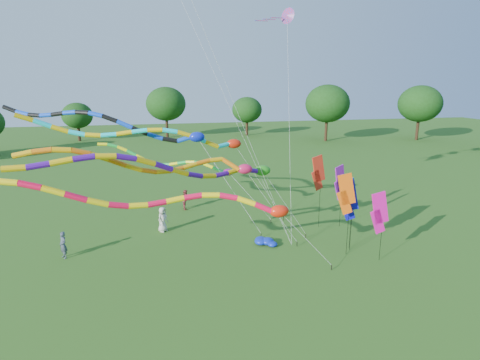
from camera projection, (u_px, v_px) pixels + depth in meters
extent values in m
plane|color=#225316|center=(271.00, 285.00, 20.22)|extent=(160.00, 160.00, 0.00)
cylinder|color=#382314|center=(411.00, 138.00, 63.58)|extent=(0.50, 0.50, 2.36)
ellipsoid|color=#173C10|center=(413.00, 118.00, 62.84)|extent=(4.99, 4.99, 4.24)
cylinder|color=#382314|center=(327.00, 131.00, 72.15)|extent=(0.50, 0.50, 2.52)
ellipsoid|color=#173C10|center=(328.00, 112.00, 71.36)|extent=(5.32, 5.32, 4.52)
cylinder|color=#382314|center=(247.00, 129.00, 72.47)|extent=(0.50, 0.50, 3.10)
ellipsoid|color=#173C10|center=(247.00, 106.00, 71.50)|extent=(6.54, 6.54, 5.56)
cylinder|color=#382314|center=(168.00, 131.00, 69.78)|extent=(0.50, 0.50, 2.97)
ellipsoid|color=#173C10|center=(167.00, 108.00, 68.85)|extent=(6.27, 6.27, 5.33)
cylinder|color=#382314|center=(83.00, 135.00, 64.71)|extent=(0.50, 0.50, 2.90)
ellipsoid|color=#173C10|center=(81.00, 111.00, 63.79)|extent=(6.13, 6.13, 5.21)
cylinder|color=black|center=(331.00, 267.00, 21.80)|extent=(0.05, 0.05, 0.30)
cylinder|color=silver|center=(306.00, 239.00, 21.08)|extent=(0.02, 0.02, 4.49)
ellipsoid|color=red|center=(279.00, 211.00, 20.38)|extent=(1.00, 0.64, 0.64)
cylinder|color=#FC0E3E|center=(264.00, 208.00, 20.27)|extent=(0.29, 0.29, 0.99)
cylinder|color=yellow|center=(246.00, 201.00, 20.18)|extent=(0.29, 0.29, 0.95)
cylinder|color=#FC0E3E|center=(228.00, 197.00, 20.09)|extent=(0.29, 0.29, 0.91)
cylinder|color=yellow|center=(211.00, 195.00, 19.98)|extent=(0.29, 0.29, 0.88)
cylinder|color=#FC0E3E|center=(193.00, 197.00, 19.84)|extent=(0.29, 0.29, 0.88)
cylinder|color=yellow|center=(175.00, 200.00, 19.65)|extent=(0.29, 0.29, 0.89)
cylinder|color=#FC0E3E|center=(157.00, 203.00, 19.40)|extent=(0.29, 0.29, 0.89)
cylinder|color=yellow|center=(138.00, 206.00, 19.08)|extent=(0.29, 0.29, 0.90)
cylinder|color=#FC0E3E|center=(118.00, 205.00, 18.70)|extent=(0.29, 0.29, 0.92)
cylinder|color=yellow|center=(98.00, 202.00, 18.29)|extent=(0.29, 0.29, 0.96)
cylinder|color=#FC0E3E|center=(76.00, 197.00, 17.86)|extent=(0.29, 0.29, 0.97)
cylinder|color=yellow|center=(53.00, 191.00, 17.47)|extent=(0.29, 0.29, 0.96)
cylinder|color=#FC0E3E|center=(30.00, 185.00, 17.15)|extent=(0.29, 0.29, 0.92)
cylinder|color=yellow|center=(7.00, 182.00, 16.93)|extent=(0.29, 0.29, 0.89)
cylinder|color=black|center=(297.00, 244.00, 24.92)|extent=(0.05, 0.05, 0.30)
cylinder|color=silver|center=(272.00, 208.00, 23.52)|extent=(0.02, 0.02, 6.19)
ellipsoid|color=#CB1648|center=(245.00, 169.00, 22.15)|extent=(0.87, 0.56, 0.56)
cylinder|color=orange|center=(231.00, 164.00, 22.00)|extent=(0.25, 0.25, 1.08)
cylinder|color=#E3A10B|center=(216.00, 160.00, 21.85)|extent=(0.25, 0.25, 0.77)
cylinder|color=orange|center=(203.00, 162.00, 21.54)|extent=(0.25, 0.25, 0.77)
cylinder|color=#E3A10B|center=(190.00, 166.00, 21.18)|extent=(0.25, 0.25, 0.78)
cylinder|color=orange|center=(177.00, 170.00, 20.76)|extent=(0.25, 0.25, 0.78)
cylinder|color=#E3A10B|center=(163.00, 172.00, 20.29)|extent=(0.25, 0.25, 0.79)
cylinder|color=orange|center=(149.00, 171.00, 19.76)|extent=(0.25, 0.25, 0.82)
cylinder|color=#E3A10B|center=(133.00, 168.00, 19.21)|extent=(0.25, 0.25, 0.85)
cylinder|color=orange|center=(117.00, 162.00, 18.67)|extent=(0.25, 0.25, 0.86)
cylinder|color=#E3A10B|center=(99.00, 157.00, 18.17)|extent=(0.25, 0.25, 0.84)
cylinder|color=orange|center=(81.00, 152.00, 17.74)|extent=(0.25, 0.25, 0.80)
cylinder|color=#E3A10B|center=(62.00, 150.00, 17.41)|extent=(0.25, 0.25, 0.77)
cylinder|color=orange|center=(42.00, 151.00, 17.16)|extent=(0.25, 0.25, 0.78)
cylinder|color=#E3A10B|center=(22.00, 154.00, 16.99)|extent=(0.25, 0.25, 0.80)
cylinder|color=black|center=(306.00, 236.00, 26.23)|extent=(0.05, 0.05, 0.30)
cylinder|color=silver|center=(285.00, 204.00, 24.72)|extent=(0.02, 0.02, 5.87)
ellipsoid|color=#228217|center=(262.00, 170.00, 23.25)|extent=(0.95, 0.61, 0.61)
cylinder|color=#450D90|center=(249.00, 170.00, 23.01)|extent=(0.28, 0.28, 1.02)
cylinder|color=gold|center=(234.00, 171.00, 22.68)|extent=(0.28, 0.28, 0.91)
cylinder|color=#450D90|center=(221.00, 174.00, 22.10)|extent=(0.28, 0.28, 0.92)
cylinder|color=gold|center=(208.00, 176.00, 21.47)|extent=(0.28, 0.28, 0.93)
cylinder|color=#450D90|center=(195.00, 175.00, 20.81)|extent=(0.28, 0.28, 0.96)
cylinder|color=gold|center=(180.00, 172.00, 20.12)|extent=(0.28, 0.28, 0.99)
cylinder|color=#450D90|center=(163.00, 167.00, 19.46)|extent=(0.28, 0.28, 0.99)
cylinder|color=gold|center=(146.00, 161.00, 18.85)|extent=(0.28, 0.28, 0.96)
cylinder|color=#450D90|center=(126.00, 157.00, 18.31)|extent=(0.28, 0.28, 0.93)
cylinder|color=gold|center=(106.00, 156.00, 17.87)|extent=(0.28, 0.28, 0.91)
cylinder|color=#450D90|center=(84.00, 158.00, 17.51)|extent=(0.28, 0.28, 0.91)
cylinder|color=gold|center=(61.00, 161.00, 17.21)|extent=(0.28, 0.28, 0.93)
cylinder|color=#450D90|center=(38.00, 166.00, 16.93)|extent=(0.28, 0.28, 0.93)
cylinder|color=gold|center=(14.00, 168.00, 16.64)|extent=(0.28, 0.28, 0.92)
cylinder|color=black|center=(261.00, 236.00, 26.28)|extent=(0.05, 0.05, 0.30)
cylinder|color=silver|center=(230.00, 186.00, 25.67)|extent=(0.02, 0.02, 7.54)
ellipsoid|color=#0D1FB7|center=(197.00, 137.00, 25.09)|extent=(0.98, 0.63, 0.63)
cylinder|color=blue|center=(184.00, 139.00, 25.22)|extent=(0.28, 0.28, 0.95)
cylinder|color=black|center=(170.00, 140.00, 25.24)|extent=(0.28, 0.28, 0.94)
cylinder|color=blue|center=(155.00, 136.00, 25.09)|extent=(0.28, 0.28, 0.97)
cylinder|color=black|center=(140.00, 131.00, 24.93)|extent=(0.28, 0.28, 0.99)
cylinder|color=blue|center=(125.00, 125.00, 24.82)|extent=(0.28, 0.28, 0.99)
cylinder|color=black|center=(110.00, 119.00, 24.77)|extent=(0.28, 0.28, 0.96)
cylinder|color=blue|center=(96.00, 114.00, 24.82)|extent=(0.28, 0.28, 0.92)
cylinder|color=black|center=(82.00, 112.00, 24.96)|extent=(0.28, 0.28, 0.91)
cylinder|color=blue|center=(70.00, 113.00, 25.19)|extent=(0.28, 0.28, 0.92)
cylinder|color=black|center=(58.00, 114.00, 25.47)|extent=(0.28, 0.28, 0.93)
cylinder|color=blue|center=(46.00, 115.00, 25.77)|extent=(0.28, 0.28, 0.93)
cylinder|color=black|center=(35.00, 115.00, 26.03)|extent=(0.28, 0.28, 0.92)
cylinder|color=blue|center=(23.00, 113.00, 26.22)|extent=(0.28, 0.28, 0.93)
cylinder|color=black|center=(10.00, 109.00, 26.33)|extent=(0.28, 0.28, 0.96)
cylinder|color=black|center=(283.00, 219.00, 29.52)|extent=(0.05, 0.05, 0.30)
cylinder|color=silver|center=(260.00, 182.00, 28.14)|extent=(0.02, 0.02, 6.85)
ellipsoid|color=red|center=(234.00, 144.00, 26.80)|extent=(0.99, 0.63, 0.63)
cylinder|color=#0DD8E9|center=(224.00, 145.00, 26.35)|extent=(0.29, 0.29, 0.98)
cylinder|color=#E1B20B|center=(212.00, 144.00, 25.77)|extent=(0.29, 0.29, 0.98)
cylinder|color=#0DD8E9|center=(198.00, 139.00, 25.30)|extent=(0.29, 0.29, 0.97)
cylinder|color=#E1B20B|center=(184.00, 134.00, 24.91)|extent=(0.29, 0.29, 0.94)
cylinder|color=#0DD8E9|center=(170.00, 131.00, 24.60)|extent=(0.29, 0.29, 0.91)
cylinder|color=#E1B20B|center=(155.00, 130.00, 24.39)|extent=(0.29, 0.29, 0.90)
cylinder|color=#0DD8E9|center=(140.00, 131.00, 24.24)|extent=(0.29, 0.29, 0.91)
cylinder|color=#E1B20B|center=(124.00, 133.00, 24.14)|extent=(0.29, 0.29, 0.92)
cylinder|color=#0DD8E9|center=(109.00, 135.00, 24.02)|extent=(0.29, 0.29, 0.91)
cylinder|color=#E1B20B|center=(93.00, 135.00, 23.87)|extent=(0.29, 0.29, 0.90)
cylinder|color=#0DD8E9|center=(77.00, 133.00, 23.63)|extent=(0.29, 0.29, 0.92)
cylinder|color=#E1B20B|center=(60.00, 129.00, 23.31)|extent=(0.29, 0.29, 0.95)
cylinder|color=#0DD8E9|center=(42.00, 123.00, 22.91)|extent=(0.29, 0.29, 0.97)
cylinder|color=#E1B20B|center=(24.00, 118.00, 22.45)|extent=(0.29, 0.29, 0.96)
cylinder|color=black|center=(271.00, 221.00, 28.98)|extent=(0.05, 0.05, 0.30)
cylinder|color=silver|center=(250.00, 196.00, 28.72)|extent=(0.02, 0.02, 4.61)
ellipsoid|color=#920D80|center=(228.00, 172.00, 28.50)|extent=(0.79, 0.51, 0.51)
cylinder|color=green|center=(218.00, 170.00, 28.27)|extent=(0.23, 0.23, 0.96)
cylinder|color=yellow|center=(208.00, 166.00, 28.04)|extent=(0.23, 0.23, 0.71)
cylinder|color=green|center=(199.00, 163.00, 28.17)|extent=(0.23, 0.23, 0.68)
cylinder|color=yellow|center=(191.00, 162.00, 28.39)|extent=(0.23, 0.23, 0.69)
cylinder|color=green|center=(182.00, 163.00, 28.67)|extent=(0.23, 0.23, 0.70)
cylinder|color=yellow|center=(174.00, 164.00, 28.97)|extent=(0.23, 0.23, 0.71)
cylinder|color=green|center=(166.00, 164.00, 29.25)|extent=(0.23, 0.23, 0.69)
cylinder|color=yellow|center=(158.00, 164.00, 29.47)|extent=(0.23, 0.23, 0.68)
cylinder|color=green|center=(149.00, 161.00, 29.60)|extent=(0.23, 0.23, 0.70)
cylinder|color=yellow|center=(141.00, 158.00, 29.64)|extent=(0.23, 0.23, 0.74)
cylinder|color=green|center=(132.00, 153.00, 29.59)|extent=(0.23, 0.23, 0.76)
cylinder|color=yellow|center=(122.00, 149.00, 29.49)|extent=(0.23, 0.23, 0.74)
cylinder|color=green|center=(112.00, 145.00, 29.36)|extent=(0.23, 0.23, 0.71)
cylinder|color=yellow|center=(102.00, 144.00, 29.24)|extent=(0.23, 0.23, 0.69)
cylinder|color=black|center=(291.00, 247.00, 24.49)|extent=(0.04, 0.04, 0.30)
cylinder|color=silver|center=(234.00, 117.00, 22.50)|extent=(0.01, 0.01, 17.05)
cylinder|color=black|center=(291.00, 247.00, 24.49)|extent=(0.04, 0.04, 0.30)
cylinder|color=silver|center=(217.00, 63.00, 19.61)|extent=(0.01, 0.01, 23.29)
cylinder|color=black|center=(291.00, 247.00, 24.49)|extent=(0.04, 0.04, 0.30)
cylinder|color=silver|center=(289.00, 125.00, 25.68)|extent=(0.01, 0.01, 15.22)
cone|color=purple|center=(287.00, 16.00, 26.91)|extent=(1.43, 1.45, 1.22)
cube|color=purple|center=(277.00, 18.00, 26.80)|extent=(0.90, 0.12, 0.04)
cube|color=purple|center=(269.00, 19.00, 26.72)|extent=(0.90, 0.12, 0.04)
cube|color=purple|center=(261.00, 21.00, 26.63)|extent=(0.90, 0.12, 0.04)
cylinder|color=black|center=(341.00, 198.00, 27.88)|extent=(0.02, 0.02, 4.13)
cube|color=purple|center=(340.00, 178.00, 27.40)|extent=(1.08, 0.56, 1.93)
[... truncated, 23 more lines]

